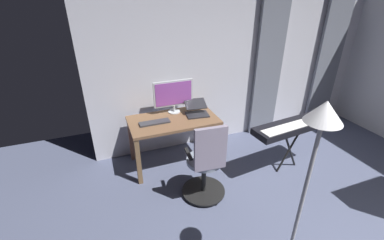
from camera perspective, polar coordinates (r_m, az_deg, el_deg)
back_room_partition at (r=4.45m, az=10.54°, el=12.61°), size 4.92×0.10×2.67m
curtain_left_panel at (r=5.54m, az=27.70°, el=11.59°), size 0.53×0.06×2.44m
curtain_right_panel at (r=4.66m, az=16.37°, el=11.13°), size 0.50×0.06×2.44m
desk at (r=3.76m, az=-4.09°, el=-1.19°), size 1.25×0.68×0.74m
office_chair at (r=3.19m, az=3.08°, el=-9.89°), size 0.56×0.56×1.08m
computer_monitor at (r=3.82m, az=-4.08°, el=5.60°), size 0.59×0.18×0.49m
computer_keyboard at (r=3.62m, az=-8.19°, el=-0.55°), size 0.42×0.13×0.02m
laptop at (r=3.84m, az=1.00°, el=2.09°), size 0.36×0.38×0.18m
piano_keyboard at (r=3.84m, az=21.49°, el=-1.32°), size 1.29×0.45×0.78m
floor_lamp at (r=2.00m, az=24.90°, el=-7.95°), size 0.28×0.28×1.79m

